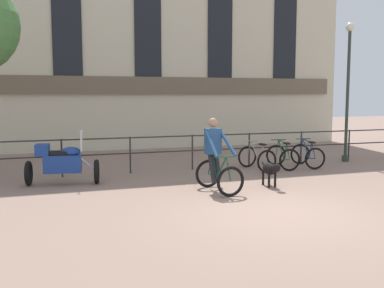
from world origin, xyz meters
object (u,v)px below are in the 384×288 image
(parked_motorcycle, at_px, (62,163))
(parked_bicycle_mid_left, at_px, (283,157))
(cyclist_with_bike, at_px, (216,158))
(parked_bicycle_near_lamp, at_px, (257,158))
(street_lamp, at_px, (348,85))
(dog, at_px, (270,169))
(parked_bicycle_mid_right, at_px, (307,155))

(parked_motorcycle, height_order, parked_bicycle_mid_left, parked_motorcycle)
(cyclist_with_bike, distance_m, parked_bicycle_near_lamp, 3.24)
(parked_bicycle_near_lamp, bearing_deg, street_lamp, -177.51)
(parked_bicycle_near_lamp, xyz_separation_m, parked_bicycle_mid_left, (0.88, 0.00, -0.00))
(parked_motorcycle, bearing_deg, dog, -102.09)
(parked_bicycle_mid_left, xyz_separation_m, parked_bicycle_mid_right, (0.88, 0.00, 0.00))
(parked_motorcycle, bearing_deg, parked_bicycle_near_lamp, -76.20)
(parked_bicycle_near_lamp, distance_m, parked_bicycle_mid_right, 1.75)
(parked_bicycle_near_lamp, distance_m, parked_bicycle_mid_left, 0.88)
(cyclist_with_bike, bearing_deg, parked_bicycle_mid_right, 24.62)
(dog, relative_size, parked_motorcycle, 0.53)
(dog, relative_size, parked_bicycle_near_lamp, 0.83)
(cyclist_with_bike, bearing_deg, street_lamp, 20.64)
(cyclist_with_bike, bearing_deg, parked_bicycle_mid_left, 31.09)
(parked_bicycle_mid_right, xyz_separation_m, street_lamp, (1.84, 0.53, 2.20))
(parked_bicycle_mid_left, distance_m, parked_bicycle_mid_right, 0.88)
(parked_motorcycle, height_order, parked_bicycle_near_lamp, parked_motorcycle)
(street_lamp, bearing_deg, dog, -147.16)
(dog, xyz_separation_m, parked_bicycle_mid_right, (2.58, 2.31, -0.07))
(dog, distance_m, street_lamp, 5.67)
(dog, height_order, parked_bicycle_near_lamp, parked_bicycle_near_lamp)
(parked_bicycle_near_lamp, bearing_deg, parked_bicycle_mid_left, 174.02)
(dog, bearing_deg, parked_bicycle_mid_left, 58.11)
(parked_bicycle_mid_right, bearing_deg, parked_motorcycle, 11.21)
(parked_bicycle_mid_left, bearing_deg, cyclist_with_bike, 43.77)
(dog, xyz_separation_m, parked_motorcycle, (-4.78, 1.91, 0.13))
(street_lamp, bearing_deg, parked_motorcycle, -174.18)
(dog, distance_m, parked_bicycle_near_lamp, 2.46)
(cyclist_with_bike, height_order, street_lamp, street_lamp)
(parked_motorcycle, relative_size, street_lamp, 0.40)
(parked_motorcycle, relative_size, parked_bicycle_mid_left, 1.55)
(parked_motorcycle, bearing_deg, cyclist_with_bike, -109.75)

